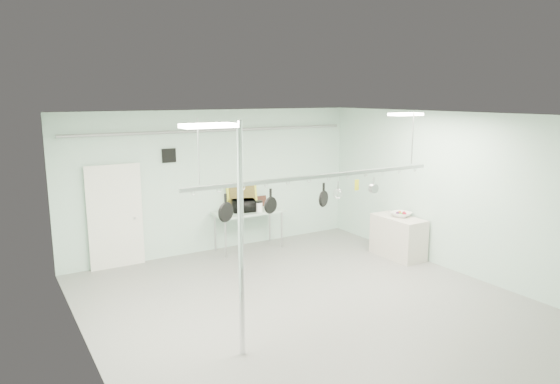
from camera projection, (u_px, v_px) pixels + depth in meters
floor at (318, 311)px, 8.26m from camera, size 8.00×8.00×0.00m
ceiling at (321, 117)px, 7.65m from camera, size 7.00×8.00×0.02m
back_wall at (217, 181)px, 11.31m from camera, size 7.00×0.02×3.20m
right_wall at (465, 195)px, 9.73m from camera, size 0.02×8.00×3.20m
door at (115, 218)px, 10.20m from camera, size 1.10×0.10×2.20m
wall_vent at (169, 156)px, 10.61m from camera, size 0.30×0.04×0.30m
conduit_pipe at (217, 130)px, 11.01m from camera, size 6.60×0.07×0.07m
chrome_pole at (241, 242)px, 6.59m from camera, size 0.08×0.08×3.20m
prep_table at (249, 214)px, 11.43m from camera, size 1.60×0.70×0.91m
side_cabinet at (398, 237)px, 10.95m from camera, size 0.60×1.20×0.90m
pot_rack at (319, 175)px, 8.19m from camera, size 4.80×0.06×1.00m
light_panel_left at (209, 126)px, 5.87m from camera, size 0.65×0.30×0.05m
light_panel_right at (406, 114)px, 9.38m from camera, size 0.65×0.30×0.05m
microwave at (244, 206)px, 11.33m from camera, size 0.58×0.46×0.28m
coffee_canister at (259, 207)px, 11.34m from camera, size 0.17×0.17×0.22m
painting_large at (242, 196)px, 11.61m from camera, size 0.78×0.16×0.58m
painting_small at (261, 201)px, 11.89m from camera, size 0.30×0.08×0.25m
fruit_bowl at (401, 214)px, 10.90m from camera, size 0.51×0.51×0.10m
skillet_left at (226, 208)px, 7.40m from camera, size 0.30×0.16×0.42m
skillet_mid at (271, 201)px, 7.79m from camera, size 0.27×0.13×0.38m
skillet_right at (324, 194)px, 8.31m from camera, size 0.28×0.18×0.39m
whisk at (338, 191)px, 8.45m from camera, size 0.17×0.17×0.34m
grater at (357, 185)px, 8.65m from camera, size 0.09×0.04×0.21m
saucepan at (374, 185)px, 8.85m from camera, size 0.19×0.16×0.30m
fruit_cluster at (401, 213)px, 10.89m from camera, size 0.24×0.24×0.09m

